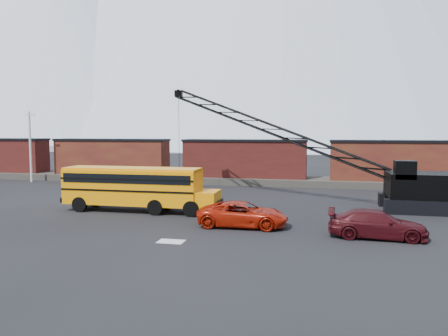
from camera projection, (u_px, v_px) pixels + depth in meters
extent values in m
plane|color=black|center=(185.00, 225.00, 27.17)|extent=(160.00, 160.00, 0.00)
cone|color=silver|center=(53.00, 31.00, 312.03)|extent=(240.00, 240.00, 160.00)
cone|color=silver|center=(182.00, 3.00, 310.50)|extent=(280.00, 280.00, 200.00)
cone|color=silver|center=(366.00, 34.00, 323.20)|extent=(240.00, 240.00, 160.00)
cube|color=silver|center=(310.00, 122.00, 356.89)|extent=(800.00, 80.00, 24.00)
cube|color=#4D483F|center=(245.00, 180.00, 48.55)|extent=(120.00, 5.00, 0.70)
cube|color=black|center=(25.00, 169.00, 54.45)|extent=(2.20, 2.40, 0.60)
cube|color=#4B1516|center=(112.00, 157.00, 51.77)|extent=(13.50, 2.90, 4.00)
cube|color=black|center=(111.00, 140.00, 51.59)|extent=(13.70, 3.10, 0.25)
cube|color=black|center=(80.00, 171.00, 52.82)|extent=(2.20, 2.40, 0.60)
cube|color=black|center=(145.00, 172.00, 51.02)|extent=(2.20, 2.40, 0.60)
cube|color=#4F1816|center=(245.00, 159.00, 48.34)|extent=(13.50, 2.90, 4.00)
cube|color=black|center=(245.00, 141.00, 48.16)|extent=(13.70, 3.10, 0.25)
cube|color=black|center=(208.00, 173.00, 49.39)|extent=(2.20, 2.40, 0.60)
cube|color=black|center=(283.00, 175.00, 47.59)|extent=(2.20, 2.40, 0.60)
cube|color=#4B1516|center=(398.00, 161.00, 44.91)|extent=(13.50, 2.90, 4.00)
cube|color=black|center=(398.00, 141.00, 44.73)|extent=(13.70, 3.10, 0.25)
cube|color=black|center=(355.00, 177.00, 45.96)|extent=(2.20, 2.40, 0.60)
cube|color=black|center=(441.00, 179.00, 44.16)|extent=(2.20, 2.40, 0.60)
cylinder|color=silver|center=(30.00, 147.00, 49.49)|extent=(0.24, 0.24, 8.00)
cube|color=silver|center=(29.00, 115.00, 49.17)|extent=(1.40, 0.12, 0.12)
cube|color=silver|center=(171.00, 241.00, 23.17)|extent=(1.40, 0.90, 0.02)
cube|color=#FF9405|center=(132.00, 187.00, 31.81)|extent=(10.00, 2.50, 2.50)
cube|color=#FF9405|center=(207.00, 199.00, 30.67)|extent=(1.60, 2.30, 1.10)
cube|color=#FF9405|center=(132.00, 169.00, 31.70)|extent=(10.00, 2.30, 0.18)
cube|color=black|center=(125.00, 179.00, 30.52)|extent=(9.60, 0.05, 0.65)
cube|color=black|center=(139.00, 175.00, 32.98)|extent=(9.60, 0.05, 0.65)
cube|color=black|center=(218.00, 203.00, 30.51)|extent=(0.15, 2.45, 0.35)
cube|color=black|center=(71.00, 198.00, 32.98)|extent=(0.15, 2.50, 0.35)
cylinder|color=black|center=(80.00, 204.00, 31.57)|extent=(1.10, 0.35, 1.10)
cylinder|color=black|center=(96.00, 199.00, 33.81)|extent=(1.10, 0.35, 1.10)
cylinder|color=black|center=(155.00, 207.00, 30.33)|extent=(1.10, 0.35, 1.10)
cylinder|color=black|center=(167.00, 202.00, 32.57)|extent=(1.10, 0.35, 1.10)
cylinder|color=black|center=(191.00, 209.00, 29.77)|extent=(1.10, 0.35, 1.10)
cylinder|color=black|center=(200.00, 203.00, 32.01)|extent=(1.10, 0.35, 1.10)
imported|color=#B31B08|center=(243.00, 214.00, 26.74)|extent=(5.55, 2.64, 1.53)
imported|color=#3F0B10|center=(377.00, 224.00, 23.92)|extent=(5.34, 2.32, 1.53)
cube|color=black|center=(426.00, 208.00, 30.47)|extent=(5.50, 1.00, 1.00)
cube|color=black|center=(416.00, 200.00, 33.58)|extent=(5.50, 1.00, 1.00)
cube|color=black|center=(421.00, 185.00, 31.91)|extent=(4.80, 3.60, 1.80)
cube|color=black|center=(405.00, 170.00, 30.93)|extent=(1.40, 1.20, 1.30)
cube|color=black|center=(406.00, 171.00, 30.40)|extent=(1.20, 0.06, 0.90)
cube|color=black|center=(179.00, 94.00, 41.48)|extent=(0.70, 0.50, 0.60)
cylinder|color=black|center=(179.00, 143.00, 41.89)|extent=(0.04, 0.04, 9.07)
cube|color=black|center=(179.00, 188.00, 42.27)|extent=(0.25, 0.25, 0.50)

